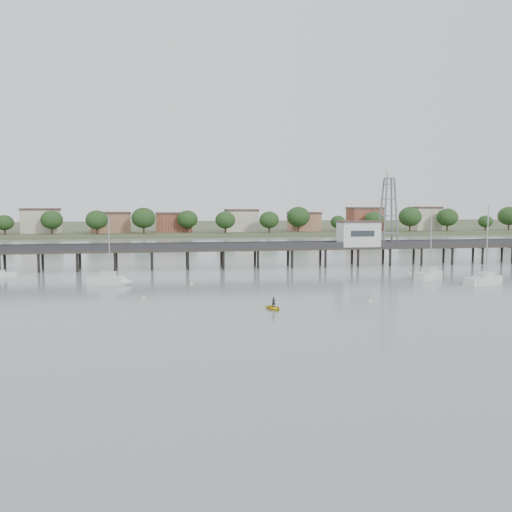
{
  "coord_description": "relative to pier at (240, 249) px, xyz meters",
  "views": [
    {
      "loc": [
        -15.81,
        -53.15,
        12.95
      ],
      "look_at": [
        0.32,
        42.0,
        4.0
      ],
      "focal_mm": 40.0,
      "sensor_mm": 36.0,
      "label": 1
    }
  ],
  "objects": [
    {
      "name": "pier",
      "position": [
        0.0,
        0.0,
        0.0
      ],
      "size": [
        150.0,
        5.0,
        5.5
      ],
      "color": "#2D2823",
      "rests_on": "ground"
    },
    {
      "name": "white_tender",
      "position": [
        -42.68,
        -7.54,
        -3.38
      ],
      "size": [
        3.72,
        2.27,
        1.35
      ],
      "rotation": [
        0.0,
        0.0,
        0.26
      ],
      "color": "silver",
      "rests_on": "ground"
    },
    {
      "name": "far_shore",
      "position": [
        0.36,
        179.58,
        -2.85
      ],
      "size": [
        500.0,
        170.0,
        10.4
      ],
      "color": "#475133",
      "rests_on": "ground"
    },
    {
      "name": "sailboat_c",
      "position": [
        30.32,
        -22.37,
        -3.15
      ],
      "size": [
        7.22,
        5.97,
        12.19
      ],
      "rotation": [
        0.0,
        0.0,
        0.61
      ],
      "color": "silver",
      "rests_on": "ground"
    },
    {
      "name": "dinghy_occupant",
      "position": [
        -2.21,
        -45.66,
        -3.79
      ],
      "size": [
        0.73,
        1.36,
        0.31
      ],
      "primitive_type": "imported",
      "rotation": [
        0.0,
        0.0,
        3.35
      ],
      "color": "black",
      "rests_on": "ground"
    },
    {
      "name": "lattice_tower",
      "position": [
        31.5,
        0.0,
        7.31
      ],
      "size": [
        3.2,
        3.2,
        15.5
      ],
      "color": "slate",
      "rests_on": "ground"
    },
    {
      "name": "pier_building",
      "position": [
        25.0,
        0.0,
        2.87
      ],
      "size": [
        8.4,
        5.4,
        5.3
      ],
      "color": "silver",
      "rests_on": "ground"
    },
    {
      "name": "mooring_buoys",
      "position": [
        -5.64,
        -28.1,
        -3.71
      ],
      "size": [
        70.71,
        28.28,
        0.39
      ],
      "color": "#F8F2C0",
      "rests_on": "ground"
    },
    {
      "name": "yellow_dinghy",
      "position": [
        -2.21,
        -45.66,
        -3.79
      ],
      "size": [
        2.11,
        1.08,
        2.84
      ],
      "primitive_type": "imported",
      "rotation": [
        0.0,
        0.0,
        0.26
      ],
      "color": "gold",
      "rests_on": "ground"
    },
    {
      "name": "sailboat_d",
      "position": [
        36.46,
        -29.74,
        -3.15
      ],
      "size": [
        8.48,
        5.53,
        13.58
      ],
      "rotation": [
        0.0,
        0.0,
        0.42
      ],
      "color": "silver",
      "rests_on": "ground"
    },
    {
      "name": "ground_plane",
      "position": [
        0.0,
        -60.0,
        -3.79
      ],
      "size": [
        500.0,
        500.0,
        0.0
      ],
      "primitive_type": "plane",
      "color": "gray",
      "rests_on": "ground"
    },
    {
      "name": "sailboat_b",
      "position": [
        -23.18,
        -20.26,
        -3.14
      ],
      "size": [
        7.08,
        4.06,
        11.38
      ],
      "rotation": [
        0.0,
        0.0,
        -0.33
      ],
      "color": "silver",
      "rests_on": "ground"
    }
  ]
}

